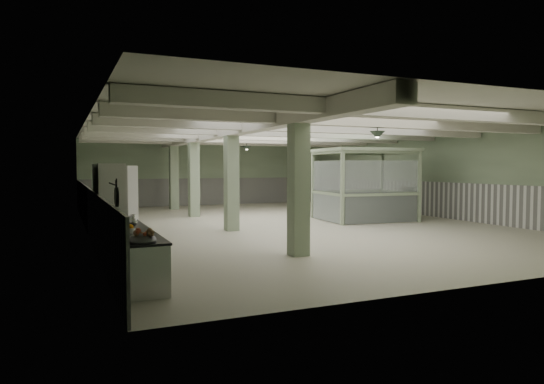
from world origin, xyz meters
name	(u,v)px	position (x,y,z in m)	size (l,w,h in m)	color
floor	(286,224)	(0.00, 0.00, 0.00)	(20.00, 20.00, 0.00)	silver
ceiling	(286,128)	(0.00, 0.00, 3.60)	(14.00, 20.00, 0.02)	silver
wall_back	(210,173)	(0.00, 10.00, 1.80)	(14.00, 0.02, 3.60)	#A1B994
wall_front	(515,186)	(0.00, -10.00, 1.80)	(14.00, 0.02, 3.60)	#A1B994
wall_left	(87,178)	(-7.00, 0.00, 1.80)	(0.02, 20.00, 3.60)	#A1B994
wall_right	(432,175)	(7.00, 0.00, 1.80)	(0.02, 20.00, 3.60)	#A1B994
wainscot_left	(88,211)	(-6.97, 0.00, 0.75)	(0.05, 19.90, 1.50)	white
wainscot_right	(431,199)	(6.97, 0.00, 0.75)	(0.05, 19.90, 1.50)	white
wainscot_back	(211,192)	(0.00, 9.97, 0.75)	(13.90, 0.05, 1.50)	white
girder	(222,132)	(-2.50, 0.00, 3.38)	(0.45, 19.90, 0.40)	white
beam_a	(424,112)	(0.00, -7.50, 3.42)	(13.90, 0.35, 0.32)	white
beam_b	(363,121)	(0.00, -5.00, 3.42)	(13.90, 0.35, 0.32)	white
beam_c	(319,128)	(0.00, -2.50, 3.42)	(13.90, 0.35, 0.32)	white
beam_d	(286,133)	(0.00, 0.00, 3.42)	(13.90, 0.35, 0.32)	white
beam_e	(261,137)	(0.00, 2.50, 3.42)	(13.90, 0.35, 0.32)	white
beam_f	(240,140)	(0.00, 5.00, 3.42)	(13.90, 0.35, 0.32)	white
beam_g	(224,142)	(0.00, 7.50, 3.42)	(13.90, 0.35, 0.32)	white
column_a	(299,181)	(-2.50, -6.00, 1.80)	(0.42, 0.42, 3.60)	#94A887
column_b	(231,177)	(-2.50, -1.00, 1.80)	(0.42, 0.42, 3.60)	#94A887
column_c	(194,175)	(-2.50, 4.00, 1.80)	(0.42, 0.42, 3.60)	#94A887
column_d	(174,174)	(-2.50, 8.00, 1.80)	(0.42, 0.42, 3.60)	#94A887
hook_rail	(113,184)	(-6.93, -7.60, 1.85)	(0.02, 0.02, 1.20)	black
pendant_front	(377,135)	(0.50, -5.00, 3.05)	(0.44, 0.44, 0.22)	#324335
pendant_mid	(292,143)	(0.50, 0.50, 3.05)	(0.44, 0.44, 0.22)	#324335
pendant_back	(247,148)	(0.50, 5.50, 3.05)	(0.44, 0.44, 0.22)	#324335
prep_counter	(127,249)	(-6.54, -6.22, 0.46)	(0.84, 4.82, 0.91)	silver
pitcher_near	(125,224)	(-6.61, -6.58, 1.03)	(0.18, 0.20, 0.26)	silver
pitcher_far	(133,221)	(-6.40, -6.08, 1.03)	(0.18, 0.21, 0.26)	silver
veg_colander	(142,236)	(-6.55, -8.32, 1.01)	(0.48, 0.48, 0.22)	#414146
orange_bowl	(128,231)	(-6.63, -7.13, 0.95)	(0.27, 0.27, 0.10)	#B2B2B7
skillet_near	(117,197)	(-6.88, -7.75, 1.63)	(0.34, 0.34, 0.05)	black
skillet_far	(116,197)	(-6.88, -7.65, 1.63)	(0.31, 0.31, 0.04)	black
walkin_cooler	(109,206)	(-6.62, -3.36, 1.13)	(1.09, 2.47, 2.26)	silver
guard_booth	(364,173)	(3.46, -0.03, 1.91)	(3.81, 3.32, 2.87)	#9BAF8C
filing_cabinet	(411,202)	(5.54, -0.38, 0.67)	(0.43, 0.62, 1.34)	#525345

